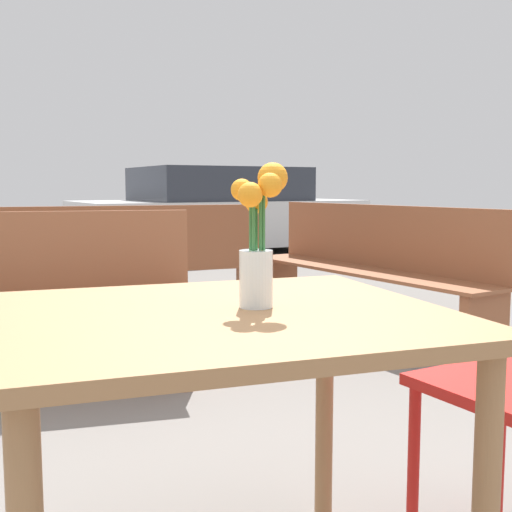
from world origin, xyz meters
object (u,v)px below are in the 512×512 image
bench_far (42,296)px  table_front (225,357)px  bench_middle (371,264)px  parked_car (218,212)px  flower_vase (258,239)px  bench_near (126,265)px

bench_far → table_front: bearing=-85.3°
bench_middle → parked_car: 5.37m
flower_vase → bench_far: (-0.24, 1.92, -0.41)m
table_front → parked_car: (2.89, 7.43, -0.02)m
bench_near → parked_car: size_ratio=0.45×
table_front → bench_middle: 2.86m
table_front → bench_middle: bearing=49.1°
bench_near → parked_car: 5.23m
bench_middle → bench_far: bearing=-173.4°
flower_vase → parked_car: (2.81, 7.42, -0.27)m
bench_near → parked_car: (2.44, 4.62, 0.12)m
table_front → flower_vase: size_ratio=3.21×
flower_vase → parked_car: parked_car is taller
flower_vase → bench_middle: bearing=50.3°
bench_near → bench_middle: bearing=-24.5°
bench_near → bench_far: same height
bench_far → bench_middle: bearing=6.6°
flower_vase → bench_middle: 2.83m
table_front → parked_car: 7.97m
flower_vase → parked_car: bearing=69.3°
bench_middle → parked_car: (1.02, 5.27, 0.11)m
bench_far → parked_car: parked_car is taller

